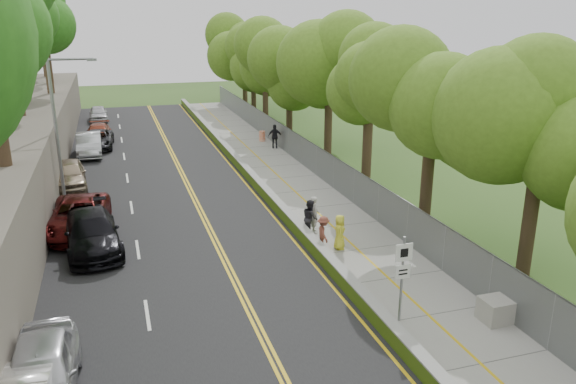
# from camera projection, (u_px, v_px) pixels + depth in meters

# --- Properties ---
(ground) EXTENTS (140.00, 140.00, 0.00)m
(ground) POSITION_uv_depth(u_px,v_px,m) (338.00, 287.00, 21.75)
(ground) COLOR #33511E
(ground) RESTS_ON ground
(road) EXTENTS (11.20, 66.00, 0.04)m
(road) POSITION_uv_depth(u_px,v_px,m) (160.00, 189.00, 33.83)
(road) COLOR black
(road) RESTS_ON ground
(sidewalk) EXTENTS (4.20, 66.00, 0.05)m
(sidewalk) POSITION_uv_depth(u_px,v_px,m) (286.00, 178.00, 36.11)
(sidewalk) COLOR gray
(sidewalk) RESTS_ON ground
(jersey_barrier) EXTENTS (0.42, 66.00, 0.60)m
(jersey_barrier) POSITION_uv_depth(u_px,v_px,m) (251.00, 177.00, 35.36)
(jersey_barrier) COLOR #90E617
(jersey_barrier) RESTS_ON ground
(rock_embankment) EXTENTS (5.00, 66.00, 4.00)m
(rock_embankment) POSITION_uv_depth(u_px,v_px,m) (8.00, 168.00, 30.92)
(rock_embankment) COLOR #595147
(rock_embankment) RESTS_ON ground
(chainlink_fence) EXTENTS (0.04, 66.00, 2.00)m
(chainlink_fence) POSITION_uv_depth(u_px,v_px,m) (317.00, 161.00, 36.41)
(chainlink_fence) COLOR slate
(chainlink_fence) RESTS_ON ground
(trees_fenceside) EXTENTS (7.00, 66.00, 14.00)m
(trees_fenceside) POSITION_uv_depth(u_px,v_px,m) (353.00, 66.00, 35.26)
(trees_fenceside) COLOR #5C8A24
(trees_fenceside) RESTS_ON ground
(streetlight) EXTENTS (2.52, 0.22, 8.00)m
(streetlight) POSITION_uv_depth(u_px,v_px,m) (60.00, 121.00, 30.07)
(streetlight) COLOR gray
(streetlight) RESTS_ON ground
(signpost) EXTENTS (0.62, 0.09, 3.10)m
(signpost) POSITION_uv_depth(u_px,v_px,m) (403.00, 270.00, 18.72)
(signpost) COLOR gray
(signpost) RESTS_ON sidewalk
(construction_barrel) EXTENTS (0.51, 0.51, 0.83)m
(construction_barrel) POSITION_uv_depth(u_px,v_px,m) (262.00, 136.00, 46.36)
(construction_barrel) COLOR #F53900
(construction_barrel) RESTS_ON sidewalk
(concrete_block) EXTENTS (1.23, 0.93, 0.81)m
(concrete_block) POSITION_uv_depth(u_px,v_px,m) (499.00, 309.00, 19.21)
(concrete_block) COLOR gray
(concrete_block) RESTS_ON sidewalk
(car_0) EXTENTS (1.94, 4.79, 1.63)m
(car_0) POSITION_uv_depth(u_px,v_px,m) (41.00, 373.00, 15.17)
(car_0) COLOR silver
(car_0) RESTS_ON road
(car_2) EXTENTS (3.05, 5.94, 1.60)m
(car_2) POSITION_uv_depth(u_px,v_px,m) (79.00, 216.00, 26.97)
(car_2) COLOR #501010
(car_2) RESTS_ON road
(car_3) EXTENTS (2.85, 5.83, 1.63)m
(car_3) POSITION_uv_depth(u_px,v_px,m) (92.00, 232.00, 24.89)
(car_3) COLOR black
(car_3) RESTS_ON road
(car_4) EXTENTS (2.33, 5.06, 1.68)m
(car_4) POSITION_uv_depth(u_px,v_px,m) (68.00, 174.00, 33.77)
(car_4) COLOR gray
(car_4) RESTS_ON road
(car_5) EXTENTS (1.81, 4.99, 1.63)m
(car_5) POSITION_uv_depth(u_px,v_px,m) (89.00, 144.00, 41.61)
(car_5) COLOR #ACAFB4
(car_5) RESTS_ON road
(car_6) EXTENTS (2.55, 5.07, 1.38)m
(car_6) POSITION_uv_depth(u_px,v_px,m) (97.00, 139.00, 43.85)
(car_6) COLOR black
(car_6) RESTS_ON road
(car_7) EXTENTS (2.25, 4.93, 1.40)m
(car_7) POSITION_uv_depth(u_px,v_px,m) (98.00, 133.00, 46.01)
(car_7) COLOR brown
(car_7) RESTS_ON road
(car_8) EXTENTS (1.81, 4.30, 1.45)m
(car_8) POSITION_uv_depth(u_px,v_px,m) (98.00, 114.00, 54.99)
(car_8) COLOR #BDBDC1
(car_8) RESTS_ON road
(painter_0) EXTENTS (0.67, 0.87, 1.59)m
(painter_0) POSITION_uv_depth(u_px,v_px,m) (340.00, 232.00, 24.96)
(painter_0) COLOR yellow
(painter_0) RESTS_ON sidewalk
(painter_1) EXTENTS (0.56, 0.73, 1.81)m
(painter_1) POSITION_uv_depth(u_px,v_px,m) (314.00, 214.00, 26.84)
(painter_1) COLOR beige
(painter_1) RESTS_ON sidewalk
(painter_2) EXTENTS (0.70, 0.88, 1.74)m
(painter_2) POSITION_uv_depth(u_px,v_px,m) (310.00, 218.00, 26.51)
(painter_2) COLOR #232227
(painter_2) RESTS_ON sidewalk
(painter_3) EXTENTS (0.67, 1.05, 1.54)m
(painter_3) POSITION_uv_depth(u_px,v_px,m) (323.00, 233.00, 24.94)
(painter_3) COLOR brown
(painter_3) RESTS_ON sidewalk
(person_far) EXTENTS (1.19, 0.78, 1.87)m
(person_far) POSITION_uv_depth(u_px,v_px,m) (275.00, 136.00, 43.69)
(person_far) COLOR black
(person_far) RESTS_ON sidewalk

